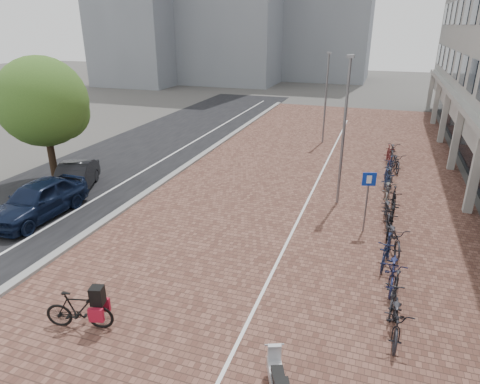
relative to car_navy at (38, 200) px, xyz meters
name	(u,v)px	position (x,y,z in m)	size (l,w,h in m)	color
ground	(170,311)	(7.95, -3.77, -0.77)	(140.00, 140.00, 0.00)	#474442
plaza_brick	(314,179)	(9.95, 8.23, -0.76)	(14.50, 42.00, 0.04)	brown
street_asphalt	(130,158)	(-1.05, 8.23, -0.77)	(8.00, 50.00, 0.03)	black
curb	(189,164)	(2.85, 8.23, -0.70)	(0.35, 42.00, 0.14)	gray
lane_line	(159,162)	(0.95, 8.23, -0.75)	(0.12, 44.00, 0.00)	white
parking_line	(318,179)	(10.15, 8.23, -0.74)	(0.10, 30.00, 0.00)	white
car_navy	(38,200)	(0.00, 0.00, 0.00)	(1.82, 4.54, 1.55)	black
car_dark	(75,178)	(-0.55, 2.90, -0.11)	(1.40, 4.02, 1.32)	black
hero_bike	(79,310)	(6.07, -5.11, -0.21)	(1.88, 0.95, 1.28)	black
scooter_front	(277,378)	(11.45, -5.56, -0.30)	(0.43, 1.38, 0.95)	silver
parking_sign	(368,193)	(12.71, 2.94, 0.84)	(0.49, 0.18, 2.41)	slate
lamp_near	(343,134)	(11.43, 5.47, 2.35)	(0.12, 0.12, 6.25)	gray
lamp_far	(326,100)	(9.26, 15.56, 2.10)	(0.12, 0.12, 5.75)	slate
street_tree	(46,104)	(-2.26, 3.71, 3.13)	(4.22, 4.22, 6.14)	#382619
bike_row	(392,200)	(13.67, 5.28, -0.25)	(1.26, 18.08, 1.05)	black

